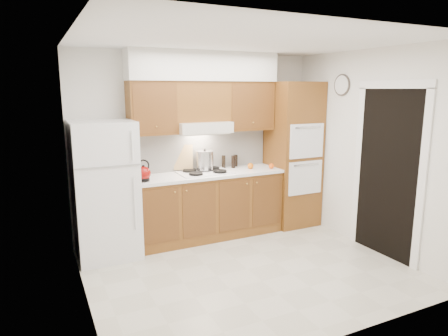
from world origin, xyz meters
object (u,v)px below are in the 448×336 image
(kettle, at_px, (144,173))
(stock_pot, at_px, (205,160))
(oven_cabinet, at_px, (293,155))
(fridge, at_px, (105,190))

(kettle, height_order, stock_pot, stock_pot)
(oven_cabinet, distance_m, stock_pot, 1.42)
(fridge, bearing_deg, kettle, -9.44)
(oven_cabinet, xyz_separation_m, kettle, (-2.37, -0.11, -0.06))
(fridge, distance_m, oven_cabinet, 2.86)
(oven_cabinet, relative_size, stock_pot, 8.59)
(fridge, relative_size, oven_cabinet, 0.78)
(fridge, distance_m, stock_pot, 1.46)
(kettle, bearing_deg, fridge, 151.48)
(oven_cabinet, xyz_separation_m, stock_pot, (-1.42, 0.14, -0.00))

